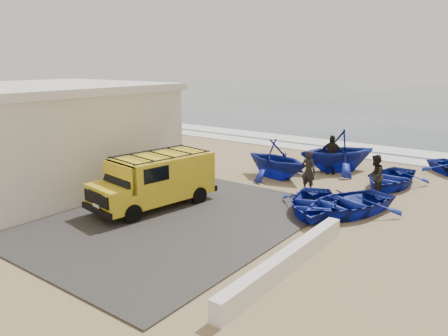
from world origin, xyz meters
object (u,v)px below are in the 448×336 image
Objects in this scene: building at (42,135)px; parapet at (287,261)px; van at (156,179)px; boat_far_left at (338,151)px; boat_near_left at (313,204)px; boat_near_right at (347,203)px; boat_mid_left at (276,159)px; fisherman_middle at (375,176)px; fisherman_front at (308,171)px; boat_mid_right at (390,178)px; fisherman_back at (331,155)px.

building is 1.57× the size of parapet.
boat_far_left is at bearing 79.51° from van.
boat_near_left reaches higher than parapet.
boat_near_right is (5.92, 3.41, -0.67)m from van.
boat_mid_left is (-3.52, 3.46, 0.53)m from boat_near_left.
parapet is 3.55× the size of fisherman_middle.
boat_far_left reaches higher than boat_near_left.
van is at bearing 59.44° from fisherman_front.
fisherman_middle is at bearing 92.50° from parapet.
building reaches higher than boat_mid_right.
boat_near_right is 1.05× the size of boat_mid_right.
boat_far_left is at bearing 65.72° from fisherman_back.
building reaches higher than boat_mid_left.
boat_near_left is at bearing 17.24° from building.
fisherman_front is at bearing -105.49° from boat_mid_left.
parapet is at bearing -94.42° from boat_near_left.
boat_far_left is at bearing 106.29° from parapet.
van is (6.16, 0.68, -1.10)m from building.
fisherman_middle is (4.57, -0.17, -0.04)m from boat_mid_left.
fisherman_middle is (6.00, 6.06, -0.22)m from van.
van is 9.98m from boat_mid_right.
boat_near_right is 2.26× the size of fisherman_middle.
boat_near_left is at bearing -92.93° from fisherman_back.
fisherman_back reaches higher than boat_near_right.
parapet is 1.57× the size of boat_near_right.
boat_near_right is at bearing 94.69° from parapet.
parapet is 1.64× the size of boat_mid_right.
fisherman_back is (-2.85, 2.37, 0.09)m from fisherman_middle.
fisherman_back is (-1.79, 5.66, 0.58)m from boat_near_left.
parapet is 1.24× the size of van.
boat_mid_right is (12.27, 8.54, -1.78)m from building.
van is at bearing 165.18° from parapet.
fisherman_middle is (12.16, 6.73, -1.32)m from building.
parapet is 9.33m from boat_mid_left.
fisherman_middle is at bearing -60.23° from fisherman_back.
parapet is at bearing -4.58° from building.
van is at bearing -125.59° from boat_mid_right.
fisherman_back reaches higher than fisherman_middle.
parapet is 3.21× the size of fisherman_back.
boat_mid_right is (4.68, 1.64, -0.51)m from boat_mid_left.
fisherman_middle is (2.39, 0.98, -0.01)m from fisherman_front.
building is at bearing 35.37° from fisherman_front.
building is 15.06m from boat_mid_right.
boat_mid_left is 1.97× the size of fisherman_front.
fisherman_middle is at bearing 110.05° from boat_near_right.
fisherman_back reaches higher than fisherman_front.
boat_near_right is (12.08, 4.08, -1.77)m from building.
boat_near_left is 1.17m from boat_near_right.
boat_near_right is at bearing 148.91° from fisherman_front.
fisherman_back is at bearing 140.69° from boat_near_right.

